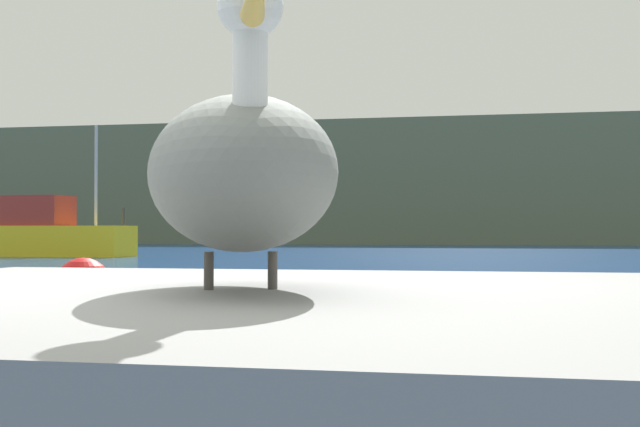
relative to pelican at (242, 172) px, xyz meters
The scene contains 4 objects.
hillside_backdrop 67.06m from the pelican, 90.62° to the left, with size 140.00×14.26×9.25m, color #5B664C.
pelican is the anchor object (origin of this frame).
fishing_boat_yellow 34.02m from the pelican, 120.05° to the left, with size 6.77×2.28×5.22m.
mooring_buoy 8.77m from the pelican, 119.93° to the left, with size 0.70×0.70×0.70m, color red.
Camera 1 is at (1.46, -2.76, 1.04)m, focal length 48.65 mm.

